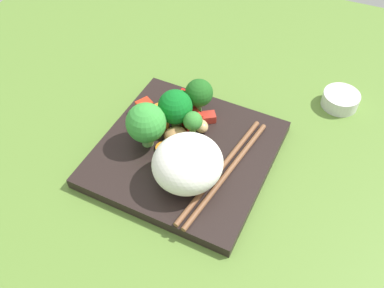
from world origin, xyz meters
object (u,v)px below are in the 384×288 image
object	(u,v)px
square_plate	(185,153)
chopstick_pair	(224,171)
sauce_cup	(340,100)
carrot_slice_1	(184,146)
rice_mound	(188,163)
broccoli_floret_0	(175,107)

from	to	relation	value
square_plate	chopstick_pair	xyz separation A→B (cm)	(1.80, 6.75, 1.24)
square_plate	sauce_cup	size ratio (longest dim) A/B	4.11
chopstick_pair	sauce_cup	world-z (taller)	same
chopstick_pair	carrot_slice_1	bearing A→B (deg)	84.49
square_plate	rice_mound	size ratio (longest dim) A/B	2.54
carrot_slice_1	broccoli_floret_0	bearing A→B (deg)	-141.59
broccoli_floret_0	chopstick_pair	bearing A→B (deg)	59.88
rice_mound	chopstick_pair	bearing A→B (deg)	126.14
square_plate	chopstick_pair	size ratio (longest dim) A/B	1.13
square_plate	carrot_slice_1	distance (cm)	1.21
square_plate	carrot_slice_1	world-z (taller)	carrot_slice_1
square_plate	sauce_cup	xyz separation A→B (cm)	(-20.58, 19.12, 0.35)
chopstick_pair	sauce_cup	xyz separation A→B (cm)	(-22.38, 12.37, -0.89)
carrot_slice_1	chopstick_pair	xyz separation A→B (cm)	(2.07, 7.11, 0.11)
rice_mound	sauce_cup	bearing A→B (deg)	146.92
square_plate	broccoli_floret_0	bearing A→B (deg)	-140.34
broccoli_floret_0	carrot_slice_1	world-z (taller)	broccoli_floret_0
square_plate	rice_mound	xyz separation A→B (cm)	(4.88, 2.54, 4.37)
carrot_slice_1	sauce_cup	size ratio (longest dim) A/B	0.44
square_plate	carrot_slice_1	size ratio (longest dim) A/B	9.33
square_plate	broccoli_floret_0	size ratio (longest dim) A/B	3.79
carrot_slice_1	sauce_cup	distance (cm)	28.15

